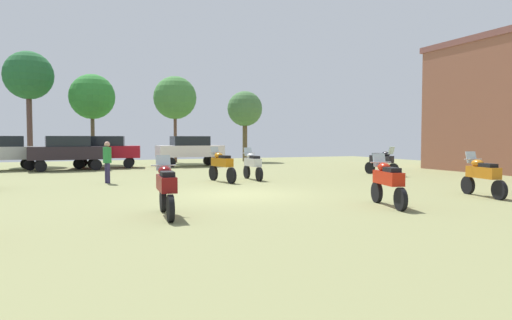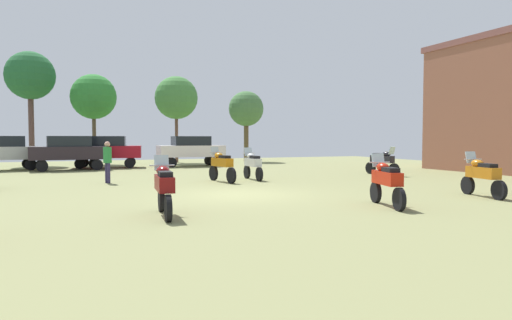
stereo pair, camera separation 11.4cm
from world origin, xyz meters
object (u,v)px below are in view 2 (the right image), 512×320
object	(u,v)px
car_5	(191,149)
tree_5	(246,109)
motorcycle_3	(482,175)
motorcycle_9	(222,165)
motorcycle_1	(253,164)
motorcycle_4	(382,161)
car_4	(106,149)
motorcycle_7	(164,187)
person_1	(107,159)
car_1	(1,150)
tree_6	(30,76)
motorcycle_8	(386,181)
tree_2	(176,98)
tree_3	(94,97)
car_3	(69,150)

from	to	relation	value
car_5	tree_5	world-z (taller)	tree_5
motorcycle_3	motorcycle_9	xyz separation A→B (m)	(-6.23, 7.90, 0.03)
motorcycle_1	motorcycle_4	distance (m)	7.12
car_4	car_5	world-z (taller)	same
motorcycle_7	person_1	xyz separation A→B (m)	(-0.70, 9.03, 0.30)
car_1	tree_6	xyz separation A→B (m)	(1.19, 5.60, 5.00)
motorcycle_9	person_1	bearing A→B (deg)	154.30
motorcycle_4	tree_6	distance (m)	24.51
car_4	motorcycle_9	bearing A→B (deg)	-152.00
motorcycle_7	car_5	world-z (taller)	car_5
motorcycle_1	motorcycle_7	size ratio (longest dim) A/B	0.99
motorcycle_7	motorcycle_8	distance (m)	6.01
car_4	motorcycle_8	bearing A→B (deg)	-154.13
motorcycle_1	tree_6	bearing A→B (deg)	121.47
motorcycle_4	person_1	distance (m)	13.33
motorcycle_3	tree_2	xyz separation A→B (m)	(-4.75, 24.16, 4.23)
car_4	tree_3	size ratio (longest dim) A/B	0.70
motorcycle_7	person_1	world-z (taller)	person_1
motorcycle_3	motorcycle_9	size ratio (longest dim) A/B	0.92
car_3	car_5	distance (m)	7.59
motorcycle_3	car_1	size ratio (longest dim) A/B	0.46
motorcycle_8	tree_2	size ratio (longest dim) A/B	0.32
motorcycle_7	car_5	xyz separation A→B (m)	(5.26, 18.95, 0.45)
car_5	motorcycle_8	bearing A→B (deg)	-178.99
motorcycle_8	tree_6	bearing A→B (deg)	127.16
motorcycle_3	car_5	world-z (taller)	car_5
tree_6	tree_3	bearing A→B (deg)	-3.05
tree_3	tree_6	size ratio (longest dim) A/B	0.82
motorcycle_8	car_1	bearing A→B (deg)	135.32
car_1	person_1	xyz separation A→B (m)	(5.22, -10.06, -0.15)
tree_3	tree_6	world-z (taller)	tree_6
car_1	motorcycle_9	bearing A→B (deg)	-150.73
motorcycle_3	person_1	size ratio (longest dim) A/B	1.20
motorcycle_1	tree_5	distance (m)	16.79
car_5	person_1	distance (m)	11.57
car_3	tree_6	size ratio (longest dim) A/B	0.56
motorcycle_7	person_1	distance (m)	9.07
tree_2	motorcycle_7	bearing A→B (deg)	-102.59
motorcycle_1	tree_2	xyz separation A→B (m)	(-0.12, 15.82, 4.23)
car_1	tree_2	distance (m)	12.89
motorcycle_4	car_4	bearing A→B (deg)	-51.60
car_1	tree_5	distance (m)	17.76
motorcycle_1	tree_3	distance (m)	17.85
motorcycle_4	tree_5	distance (m)	15.92
tree_6	person_1	bearing A→B (deg)	-75.57
motorcycle_1	tree_6	distance (m)	20.15
motorcycle_3	motorcycle_8	xyz separation A→B (m)	(-4.14, -0.55, 0.00)
motorcycle_3	car_4	bearing A→B (deg)	129.04
tree_2	motorcycle_3	bearing A→B (deg)	-78.87
motorcycle_3	car_1	world-z (taller)	car_1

